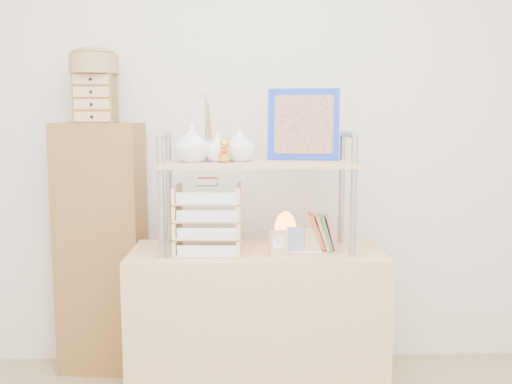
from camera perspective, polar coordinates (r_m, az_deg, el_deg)
room_shell at (r=1.89m, az=0.88°, el=17.19°), size 3.42×3.41×2.61m
desk at (r=2.84m, az=0.08°, el=-13.17°), size 1.20×0.50×0.75m
cabinet at (r=3.20m, az=-15.19°, el=-5.50°), size 0.47×0.29×1.35m
hutch at (r=2.68m, az=-1.05°, el=3.55°), size 0.90×0.34×0.77m
letter_tray at (r=2.66m, az=-4.83°, el=-3.10°), size 0.29×0.28×0.35m
salt_lamp at (r=2.78m, az=2.95°, el=-3.71°), size 0.12×0.11×0.18m
desk_clock at (r=2.61m, az=2.24°, el=-5.13°), size 0.09×0.06×0.12m
postcard_stand at (r=2.70m, az=4.80°, el=-5.24°), size 0.17×0.05×0.12m
drawer_chest at (r=3.10m, az=-15.79°, el=8.98°), size 0.20×0.16×0.25m
woven_basket at (r=3.12m, az=-15.89°, el=12.19°), size 0.25×0.25×0.10m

